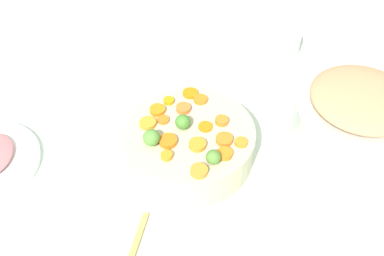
{
  "coord_description": "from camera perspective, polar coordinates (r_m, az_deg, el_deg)",
  "views": [
    {
      "loc": [
        -0.21,
        0.64,
        0.81
      ],
      "look_at": [
        -0.0,
        0.02,
        0.12
      ],
      "focal_mm": 40.21,
      "sensor_mm": 36.0,
      "label": 1
    }
  ],
  "objects": [
    {
      "name": "carrot_slice_14",
      "position": [
        0.88,
        0.95,
        -5.72
      ],
      "size": [
        0.05,
        0.05,
        0.01
      ],
      "primitive_type": "cylinder",
      "rotation": [
        0.0,
        0.0,
        0.94
      ],
      "color": "orange",
      "rests_on": "serving_bowl_carrots"
    },
    {
      "name": "carrot_slice_12",
      "position": [
        0.91,
        4.37,
        -3.41
      ],
      "size": [
        0.04,
        0.04,
        0.01
      ],
      "primitive_type": "cylinder",
      "rotation": [
        0.0,
        0.0,
        1.29
      ],
      "color": "orange",
      "rests_on": "serving_bowl_carrots"
    },
    {
      "name": "carrot_slice_3",
      "position": [
        1.0,
        -4.61,
        2.39
      ],
      "size": [
        0.05,
        0.05,
        0.01
      ],
      "primitive_type": "cylinder",
      "rotation": [
        0.0,
        0.0,
        1.0
      ],
      "color": "orange",
      "rests_on": "serving_bowl_carrots"
    },
    {
      "name": "carrot_slice_9",
      "position": [
        0.93,
        0.73,
        -2.21
      ],
      "size": [
        0.05,
        0.05,
        0.01
      ],
      "primitive_type": "cylinder",
      "rotation": [
        0.0,
        0.0,
        3.6
      ],
      "color": "orange",
      "rests_on": "serving_bowl_carrots"
    },
    {
      "name": "carrot_slice_4",
      "position": [
        0.97,
        -5.89,
        0.63
      ],
      "size": [
        0.05,
        0.05,
        0.01
      ],
      "primitive_type": "cylinder",
      "rotation": [
        0.0,
        0.0,
        5.82
      ],
      "color": "orange",
      "rests_on": "serving_bowl_carrots"
    },
    {
      "name": "carrot_slice_11",
      "position": [
        0.94,
        6.53,
        -1.9
      ],
      "size": [
        0.04,
        0.04,
        0.01
      ],
      "primitive_type": "cylinder",
      "rotation": [
        0.0,
        0.0,
        2.19
      ],
      "color": "orange",
      "rests_on": "serving_bowl_carrots"
    },
    {
      "name": "brussels_sprout_0",
      "position": [
        0.93,
        -5.39,
        -1.27
      ],
      "size": [
        0.04,
        0.04,
        0.04
      ],
      "primitive_type": "sphere",
      "color": "#538936",
      "rests_on": "serving_bowl_carrots"
    },
    {
      "name": "carrot_slice_1",
      "position": [
        1.02,
        -3.11,
        3.62
      ],
      "size": [
        0.03,
        0.03,
        0.01
      ],
      "primitive_type": "cylinder",
      "rotation": [
        0.0,
        0.0,
        0.24
      ],
      "color": "orange",
      "rests_on": "serving_bowl_carrots"
    },
    {
      "name": "serving_bowl_carrots",
      "position": [
        0.99,
        -0.0,
        -2.19
      ],
      "size": [
        0.3,
        0.3,
        0.09
      ],
      "primitive_type": "cylinder",
      "color": "#B7AF8F",
      "rests_on": "tabletop"
    },
    {
      "name": "brussels_sprout_2",
      "position": [
        0.96,
        -1.23,
        0.81
      ],
      "size": [
        0.03,
        0.03,
        0.03
      ],
      "primitive_type": "sphere",
      "color": "#43802D",
      "rests_on": "serving_bowl_carrots"
    },
    {
      "name": "carrot_slice_8",
      "position": [
        0.91,
        -3.38,
        -3.69
      ],
      "size": [
        0.03,
        0.03,
        0.01
      ],
      "primitive_type": "cylinder",
      "rotation": [
        0.0,
        0.0,
        3.62
      ],
      "color": "orange",
      "rests_on": "serving_bowl_carrots"
    },
    {
      "name": "carrot_slice_15",
      "position": [
        0.98,
        3.96,
        0.97
      ],
      "size": [
        0.04,
        0.04,
        0.01
      ],
      "primitive_type": "cylinder",
      "rotation": [
        0.0,
        0.0,
        1.36
      ],
      "color": "orange",
      "rests_on": "serving_bowl_carrots"
    },
    {
      "name": "brussels_sprout_1",
      "position": [
        0.89,
        2.85,
        -3.88
      ],
      "size": [
        0.03,
        0.03,
        0.03
      ],
      "primitive_type": "sphere",
      "color": "#507D31",
      "rests_on": "serving_bowl_carrots"
    },
    {
      "name": "carrot_slice_10",
      "position": [
        0.93,
        -3.2,
        -1.74
      ],
      "size": [
        0.05,
        0.05,
        0.01
      ],
      "primitive_type": "cylinder",
      "rotation": [
        0.0,
        0.0,
        0.23
      ],
      "color": "orange",
      "rests_on": "serving_bowl_carrots"
    },
    {
      "name": "tabletop",
      "position": [
        1.05,
        0.08,
        -3.35
      ],
      "size": [
        2.4,
        2.4,
        0.02
      ],
      "primitive_type": "cube",
      "color": "silver",
      "rests_on": "ground"
    },
    {
      "name": "carrot_slice_7",
      "position": [
        0.94,
        4.31,
        -1.53
      ],
      "size": [
        0.05,
        0.05,
        0.01
      ],
      "primitive_type": "cylinder",
      "rotation": [
        0.0,
        0.0,
        3.79
      ],
      "color": "orange",
      "rests_on": "serving_bowl_carrots"
    },
    {
      "name": "carrot_slice_2",
      "position": [
        1.03,
        1.14,
        3.81
      ],
      "size": [
        0.03,
        0.03,
        0.01
      ],
      "primitive_type": "cylinder",
      "rotation": [
        0.0,
        0.0,
        3.15
      ],
      "color": "orange",
      "rests_on": "serving_bowl_carrots"
    },
    {
      "name": "stuffing_mound",
      "position": [
        1.01,
        21.69,
        3.69
      ],
      "size": [
        0.23,
        0.23,
        0.05
      ],
      "primitive_type": "ellipsoid",
      "color": "tan",
      "rests_on": "metal_pot"
    },
    {
      "name": "carrot_slice_5",
      "position": [
        1.04,
        -0.23,
        4.64
      ],
      "size": [
        0.05,
        0.05,
        0.01
      ],
      "primitive_type": "cylinder",
      "rotation": [
        0.0,
        0.0,
        1.1
      ],
      "color": "orange",
      "rests_on": "serving_bowl_carrots"
    },
    {
      "name": "casserole_dish",
      "position": [
        1.33,
        9.65,
        11.51
      ],
      "size": [
        0.21,
        0.21,
        0.08
      ],
      "primitive_type": "cylinder",
      "color": "white",
      "rests_on": "tabletop"
    },
    {
      "name": "carrot_slice_13",
      "position": [
        0.96,
        1.78,
        0.16
      ],
      "size": [
        0.04,
        0.04,
        0.01
      ],
      "primitive_type": "cylinder",
      "rotation": [
        0.0,
        0.0,
        5.0
      ],
      "color": "orange",
      "rests_on": "serving_bowl_carrots"
    },
    {
      "name": "metal_pot",
      "position": [
        1.07,
        20.36,
        0.09
      ],
      "size": [
        0.28,
        0.28,
        0.13
      ],
      "primitive_type": "cylinder",
      "color": "#BBBEBA",
      "rests_on": "tabletop"
    },
    {
      "name": "carrot_slice_6",
      "position": [
        0.98,
        -3.84,
        1.1
      ],
      "size": [
        0.03,
        0.03,
        0.01
      ],
      "primitive_type": "cylinder",
      "rotation": [
        0.0,
        0.0,
        3.02
      ],
      "color": "orange",
      "rests_on": "serving_bowl_carrots"
    },
    {
      "name": "carrot_slice_0",
      "position": [
        1.0,
        -1.16,
        2.62
      ],
      "size": [
        0.04,
        0.04,
        0.01
      ],
      "primitive_type": "cylinder",
      "rotation": [
        0.0,
        0.0,
        1.3
      ],
      "color": "orange",
      "rests_on": "serving_bowl_carrots"
    }
  ]
}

